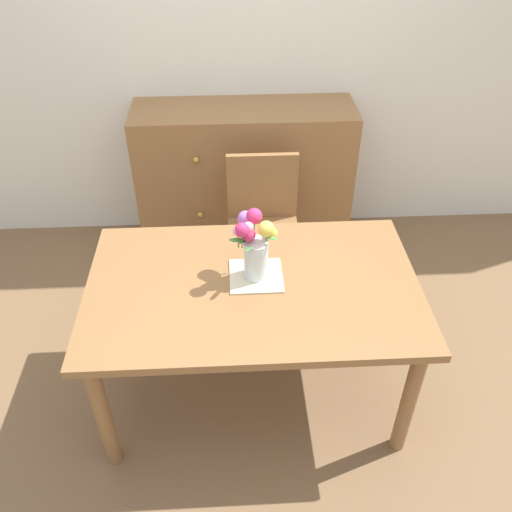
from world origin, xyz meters
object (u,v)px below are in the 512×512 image
Objects in this scene: dining_table at (253,298)px; flower_vase at (254,244)px; dresser at (245,179)px; chair_far at (263,220)px.

dining_table is 4.85× the size of flower_vase.
flower_vase is at bearing -89.98° from dresser.
flower_vase reaches higher than dresser.
chair_far is 0.85m from flower_vase.
dresser reaches higher than dining_table.
flower_vase is at bearing 83.00° from chair_far.
chair_far is 0.64× the size of dresser.
dining_table is 0.83m from chair_far.
dining_table is 0.28m from flower_vase.
flower_vase is at bearing 81.58° from dining_table.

